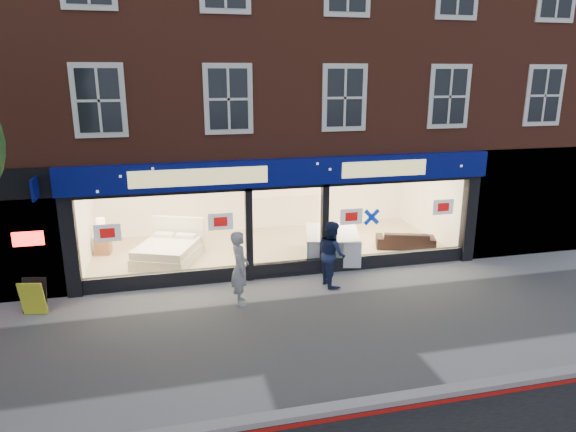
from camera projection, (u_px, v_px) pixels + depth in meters
name	position (u px, v px, depth m)	size (l,w,h in m)	color
ground	(320.00, 326.00, 11.36)	(120.00, 120.00, 0.00)	gray
kerb_line	(375.00, 413.00, 8.45)	(60.00, 0.10, 0.01)	#8C0A07
kerb_stone	(370.00, 403.00, 8.62)	(60.00, 0.25, 0.12)	gray
showroom_floor	(271.00, 249.00, 16.26)	(11.00, 4.50, 0.10)	tan
building	(258.00, 32.00, 16.06)	(19.00, 8.26, 10.30)	brown
display_bed	(169.00, 250.00, 15.01)	(2.24, 2.43, 1.10)	beige
bedside_table	(103.00, 245.00, 15.60)	(0.45, 0.45, 0.55)	brown
mattress_stack	(332.00, 244.00, 15.33)	(1.99, 2.28, 0.77)	silver
sofa	(405.00, 240.00, 16.13)	(1.81, 0.71, 0.53)	black
a_board	(34.00, 297.00, 11.83)	(0.56, 0.36, 0.86)	gold
pedestrian_grey	(240.00, 268.00, 12.27)	(0.67, 0.44, 1.83)	#929399
pedestrian_blue	(332.00, 253.00, 13.39)	(0.85, 0.66, 1.74)	#1A2348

